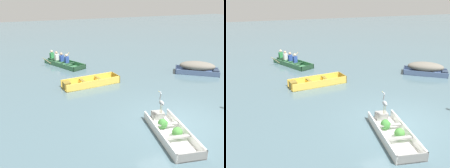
{
  "view_description": "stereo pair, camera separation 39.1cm",
  "coord_description": "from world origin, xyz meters",
  "views": [
    {
      "loc": [
        -5.81,
        -7.13,
        4.85
      ],
      "look_at": [
        -1.21,
        4.12,
        0.35
      ],
      "focal_mm": 40.0,
      "sensor_mm": 36.0,
      "label": 1
    },
    {
      "loc": [
        -5.45,
        -7.28,
        4.85
      ],
      "look_at": [
        -1.21,
        4.12,
        0.35
      ],
      "focal_mm": 40.0,
      "sensor_mm": 36.0,
      "label": 2
    }
  ],
  "objects": [
    {
      "name": "dinghy_white_foreground",
      "position": [
        -0.9,
        -0.64,
        0.14
      ],
      "size": [
        1.55,
        3.11,
        0.42
      ],
      "color": "white",
      "rests_on": "ground"
    },
    {
      "name": "skiff_yellow_near_moored",
      "position": [
        -2.12,
        5.29,
        0.14
      ],
      "size": [
        3.24,
        1.3,
        0.41
      ],
      "color": "#E5BC47",
      "rests_on": "ground"
    },
    {
      "name": "skiff_slate_blue_mid_moored",
      "position": [
        4.9,
        4.79,
        0.42
      ],
      "size": [
        2.77,
        2.47,
        0.77
      ],
      "color": "#475B7F",
      "rests_on": "ground"
    },
    {
      "name": "ground_plane",
      "position": [
        0.0,
        0.0,
        0.0
      ],
      "size": [
        80.0,
        80.0,
        0.0
      ],
      "primitive_type": "plane",
      "color": "#47606B"
    },
    {
      "name": "rowboat_green_with_crew",
      "position": [
        -2.63,
        9.93,
        0.21
      ],
      "size": [
        2.61,
        3.45,
        0.88
      ],
      "color": "#387047",
      "rests_on": "ground"
    },
    {
      "name": "heron_on_dinghy",
      "position": [
        -0.77,
        0.2,
        0.89
      ],
      "size": [
        0.17,
        0.46,
        0.84
      ],
      "color": "olive",
      "rests_on": "dinghy_white_foreground"
    }
  ]
}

